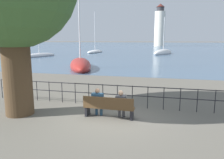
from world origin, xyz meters
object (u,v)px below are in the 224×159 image
Objects in this scene: sailboat_0 at (39,55)px; sailboat_2 at (95,52)px; park_bench at (109,107)px; sailboat_4 at (80,65)px; seated_person_left at (98,101)px; sailboat_3 at (163,53)px; seated_person_right at (121,103)px; harbor_lighthouse at (160,27)px.

sailboat_2 is (6.13, 15.58, -0.02)m from sailboat_0.
park_bench is at bearing -41.00° from sailboat_0.
seated_person_left is at bearing -89.07° from sailboat_4.
seated_person_left is at bearing -72.29° from sailboat_3.
seated_person_right is 36.43m from sailboat_0.
seated_person_left is 0.12× the size of sailboat_2.
sailboat_3 is 28.98m from sailboat_4.
seated_person_right is at bearing -70.97° from sailboat_3.
seated_person_left is 0.06× the size of harbor_lighthouse.
seated_person_left is 16.13m from sailboat_4.
sailboat_0 is 1.18× the size of sailboat_3.
seated_person_left is 0.10× the size of sailboat_4.
harbor_lighthouse is (-3.13, 70.21, 9.80)m from sailboat_3.
sailboat_0 is 20.27m from sailboat_4.
sailboat_2 is at bearing 108.32° from seated_person_left.
seated_person_right is at bearing -88.96° from harbor_lighthouse.
harbor_lighthouse is (-1.06, 112.51, 9.48)m from seated_person_left.
seated_person_right is 112.92m from harbor_lighthouse.
sailboat_0 is 0.94× the size of sailboat_4.
seated_person_right is 0.10× the size of sailboat_4.
sailboat_4 reaches higher than sailboat_2.
sailboat_4 is at bearing -87.09° from sailboat_3.
sailboat_3 is (2.07, 42.29, -0.32)m from seated_person_left.
sailboat_4 is 0.53× the size of harbor_lighthouse.
sailboat_0 is at bearing 111.04° from sailboat_4.
harbor_lighthouse reaches higher than sailboat_2.
harbor_lighthouse reaches higher than seated_person_left.
seated_person_left is 0.98m from seated_person_right.
seated_person_left is at bearing -41.55° from sailboat_0.
seated_person_right is (0.98, 0.00, -0.02)m from seated_person_left.
park_bench is 0.18× the size of sailboat_4.
sailboat_2 is at bearing 81.54° from sailboat_4.
sailboat_2 is 31.09m from sailboat_4.
park_bench is at bearing -67.95° from sailboat_2.
harbor_lighthouse is at bearing 90.54° from seated_person_left.
sailboat_0 reaches higher than park_bench.
sailboat_4 is at bearing 114.51° from seated_person_left.
sailboat_0 is at bearing 126.97° from seated_person_right.
sailboat_2 is at bearing 108.86° from park_bench.
sailboat_0 is 1.03× the size of sailboat_2.
sailboat_3 is at bearing -87.45° from harbor_lighthouse.
seated_person_left is 42.35m from sailboat_3.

